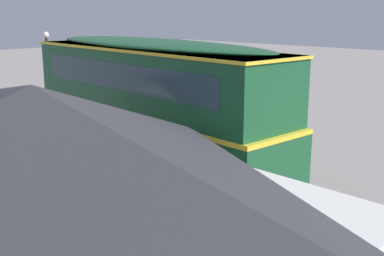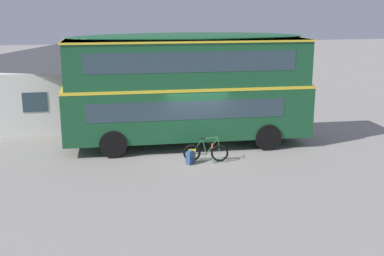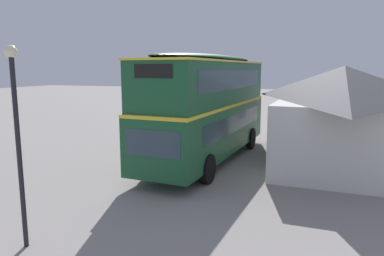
% 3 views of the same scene
% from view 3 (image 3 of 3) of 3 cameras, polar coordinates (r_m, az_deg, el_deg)
% --- Properties ---
extents(ground_plane, '(120.00, 120.00, 0.00)m').
position_cam_3_polar(ground_plane, '(16.90, -1.22, -4.89)').
color(ground_plane, gray).
extents(double_decker_bus, '(10.41, 3.16, 4.79)m').
position_cam_3_polar(double_decker_bus, '(16.18, 2.63, 3.97)').
color(double_decker_bus, black).
rests_on(double_decker_bus, ground).
extents(touring_bicycle, '(1.72, 0.61, 1.04)m').
position_cam_3_polar(touring_bicycle, '(17.26, -4.91, -3.36)').
color(touring_bicycle, black).
rests_on(touring_bicycle, ground).
extents(backpack_on_ground, '(0.35, 0.33, 0.55)m').
position_cam_3_polar(backpack_on_ground, '(17.88, -4.65, -3.19)').
color(backpack_on_ground, '#2D4C7A').
rests_on(backpack_on_ground, ground).
extents(water_bottle_green_metal, '(0.07, 0.07, 0.21)m').
position_cam_3_polar(water_bottle_green_metal, '(17.16, -6.09, -4.40)').
color(water_bottle_green_metal, green).
rests_on(water_bottle_green_metal, ground).
extents(pub_building, '(12.53, 5.89, 4.32)m').
position_cam_3_polar(pub_building, '(18.87, 22.76, 2.71)').
color(pub_building, silver).
rests_on(pub_building, ground).
extents(street_lamp, '(0.28, 0.28, 4.68)m').
position_cam_3_polar(street_lamp, '(8.98, -26.08, 0.23)').
color(street_lamp, black).
rests_on(street_lamp, ground).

